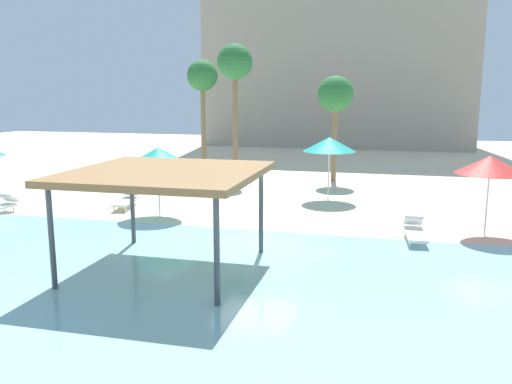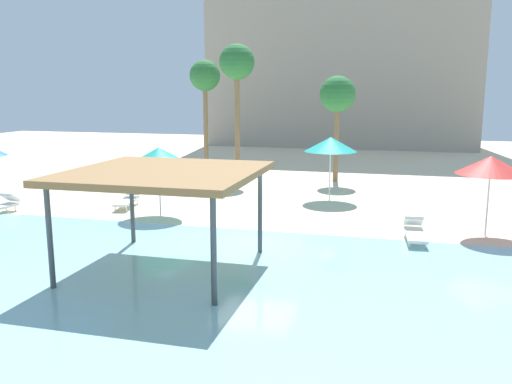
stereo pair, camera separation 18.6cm
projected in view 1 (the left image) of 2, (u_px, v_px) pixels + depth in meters
The scene contains 12 objects.
ground_plane at pixel (256, 244), 17.10m from camera, with size 80.00×80.00×0.00m, color beige.
lagoon_water at pixel (200, 306), 12.09m from camera, with size 44.00×13.50×0.04m, color #8CC6CC.
shade_pavilion at pixel (166, 176), 14.14m from camera, with size 4.90×4.90×2.76m.
beach_umbrella_red_0 at pixel (490, 165), 17.70m from camera, with size 2.23×2.23×2.72m.
beach_umbrella_teal_1 at pixel (329, 144), 23.60m from camera, with size 2.32×2.32×2.81m.
beach_umbrella_teal_3 at pixel (158, 156), 20.53m from camera, with size 2.37×2.37×2.69m.
lounge_chair_1 at pixel (415, 231), 17.35m from camera, with size 0.74×1.94×0.74m.
lounge_chair_2 at pixel (126, 199), 22.42m from camera, with size 0.92×1.97×0.74m.
palm_tree_0 at pixel (335, 96), 28.16m from camera, with size 1.90×1.90×5.61m.
palm_tree_1 at pixel (202, 78), 32.97m from camera, with size 1.90×1.90×6.70m.
palm_tree_2 at pixel (235, 66), 28.50m from camera, with size 1.90×1.90×7.29m.
hotel_block_0 at pixel (340, 27), 47.30m from camera, with size 22.84×9.15×20.68m, color #9E9384.
Camera 1 is at (4.01, -15.99, 4.83)m, focal length 37.50 mm.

